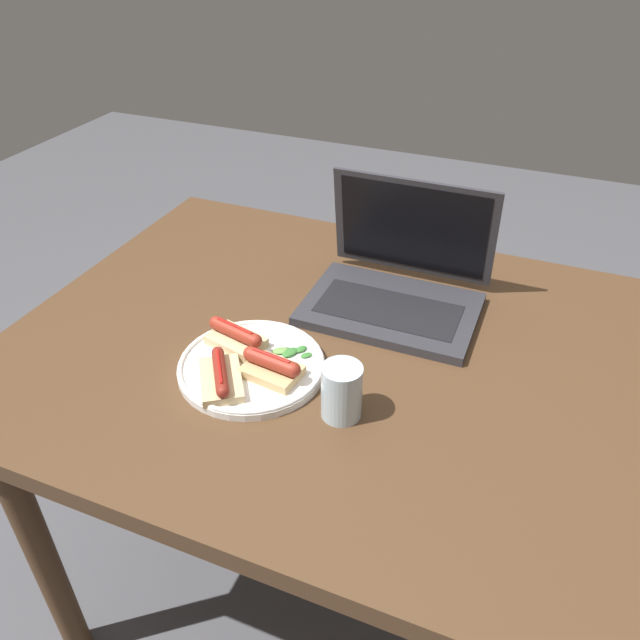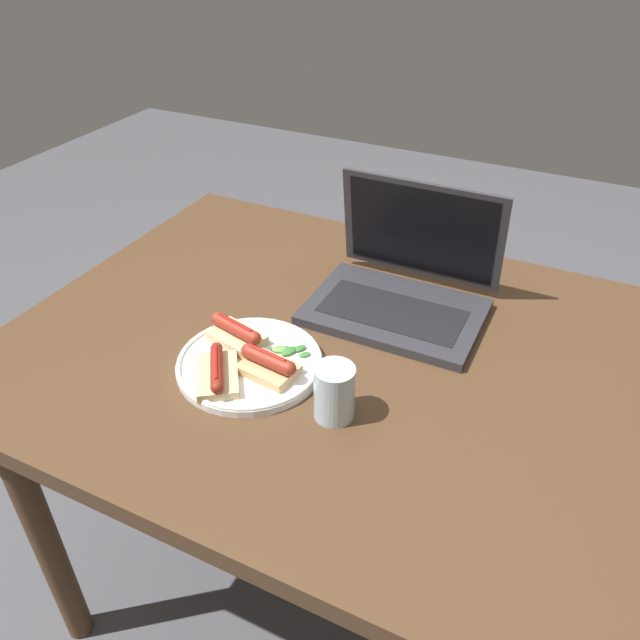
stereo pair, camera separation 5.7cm
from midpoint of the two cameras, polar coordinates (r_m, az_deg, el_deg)
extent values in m
plane|color=#4C4C51|center=(1.68, 3.15, -23.62)|extent=(6.00, 6.00, 0.00)
cube|color=#4C331E|center=(1.11, 4.37, -3.39)|extent=(1.22, 0.89, 0.04)
cylinder|color=#4C331E|center=(1.60, 26.59, -11.72)|extent=(0.06, 0.06, 0.72)
cylinder|color=#4C331E|center=(1.78, -7.17, -2.07)|extent=(0.06, 0.06, 0.72)
cylinder|color=#4C331E|center=(1.43, -22.97, -17.46)|extent=(0.06, 0.06, 0.72)
cube|color=#2D2D33|center=(1.19, 8.19, 0.72)|extent=(0.32, 0.22, 0.02)
cube|color=black|center=(1.17, 8.01, 0.78)|extent=(0.26, 0.12, 0.00)
cube|color=#2D2D33|center=(1.24, 10.59, 8.04)|extent=(0.32, 0.04, 0.21)
cube|color=black|center=(1.23, 10.53, 7.99)|extent=(0.29, 0.03, 0.18)
cylinder|color=white|center=(1.06, -4.87, -4.08)|extent=(0.25, 0.25, 0.01)
torus|color=white|center=(1.05, -4.90, -3.72)|extent=(0.25, 0.25, 0.01)
cube|color=#D6B784|center=(1.09, -6.15, -1.66)|extent=(0.11, 0.08, 0.02)
cylinder|color=maroon|center=(1.08, -6.21, -0.79)|extent=(0.09, 0.04, 0.02)
sphere|color=maroon|center=(1.11, -7.88, 0.09)|extent=(0.02, 0.02, 0.02)
sphere|color=maroon|center=(1.06, -4.46, -1.72)|extent=(0.02, 0.02, 0.02)
cylinder|color=red|center=(1.08, -6.25, -0.28)|extent=(0.08, 0.02, 0.00)
cube|color=tan|center=(1.02, -3.10, -4.55)|extent=(0.10, 0.08, 0.02)
cylinder|color=maroon|center=(1.01, -3.14, -3.66)|extent=(0.08, 0.04, 0.02)
sphere|color=maroon|center=(0.99, -1.22, -4.50)|extent=(0.02, 0.02, 0.02)
sphere|color=maroon|center=(1.03, -4.98, -2.86)|extent=(0.02, 0.02, 0.02)
cylinder|color=red|center=(1.00, -3.16, -3.11)|extent=(0.07, 0.01, 0.01)
cube|color=#D6B784|center=(1.02, -7.74, -5.08)|extent=(0.12, 0.13, 0.01)
cylinder|color=maroon|center=(1.01, -7.82, -4.32)|extent=(0.07, 0.09, 0.02)
sphere|color=maroon|center=(1.05, -7.91, -2.62)|extent=(0.02, 0.02, 0.02)
sphere|color=maroon|center=(0.97, -7.73, -6.15)|extent=(0.02, 0.02, 0.02)
cylinder|color=red|center=(1.00, -7.87, -3.87)|extent=(0.05, 0.07, 0.01)
ellipsoid|color=#387A33|center=(1.07, -1.33, -2.89)|extent=(0.03, 0.04, 0.01)
ellipsoid|color=#387A33|center=(1.06, 0.14, -3.21)|extent=(0.02, 0.02, 0.00)
ellipsoid|color=#709E4C|center=(1.07, -2.18, -2.71)|extent=(0.03, 0.03, 0.01)
ellipsoid|color=#2D662D|center=(1.07, -1.57, -2.62)|extent=(0.02, 0.01, 0.00)
ellipsoid|color=#387A33|center=(1.07, -0.31, -2.64)|extent=(0.02, 0.03, 0.01)
cylinder|color=silver|center=(0.94, 3.07, -6.66)|extent=(0.06, 0.06, 0.09)
camera|label=1|loc=(0.03, -88.46, 1.09)|focal=35.00mm
camera|label=2|loc=(0.03, 91.54, -1.09)|focal=35.00mm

